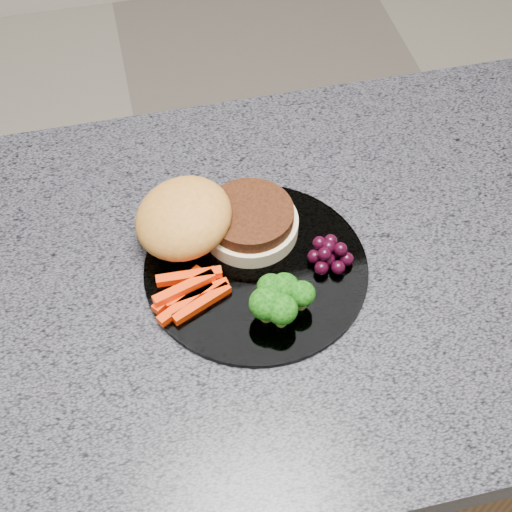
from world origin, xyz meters
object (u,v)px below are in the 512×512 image
Objects in this scene: island_cabinet at (196,449)px; burger at (208,222)px; plate at (256,268)px; grape_bunch at (330,254)px.

island_cabinet is 0.51m from burger.
island_cabinet is 0.48m from plate.
burger is (0.06, 0.06, 0.50)m from island_cabinet.
plate is at bearing 1.59° from island_cabinet.
burger is 3.81× the size of grape_bunch.
grape_bunch is (0.08, -0.01, 0.02)m from plate.
island_cabinet is 23.04× the size of grape_bunch.
island_cabinet is at bearing 177.66° from grape_bunch.
plate is 0.08m from burger.
burger is at bearing 45.95° from island_cabinet.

